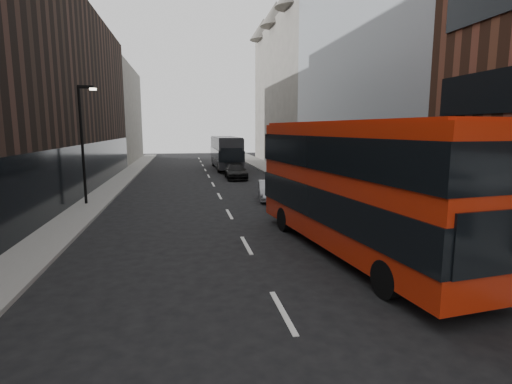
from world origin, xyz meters
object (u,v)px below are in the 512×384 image
grey_bus (226,152)px  car_c (236,172)px  street_lamp (83,137)px  car_a (300,206)px  car_b (269,190)px  red_bus (354,182)px

grey_bus → car_c: (-0.08, -9.39, -1.30)m
car_c → street_lamp: bearing=-131.6°
car_c → car_a: bearing=-85.3°
grey_bus → car_a: size_ratio=2.73×
car_b → car_c: 11.43m
car_c → grey_bus: bearing=90.8°
street_lamp → red_bus: street_lamp is taller
grey_bus → car_b: grey_bus is taller
red_bus → car_c: red_bus is taller
red_bus → car_b: bearing=86.2°
street_lamp → car_a: size_ratio=1.66×
car_a → street_lamp: bearing=145.8°
car_b → car_c: (-0.74, 11.41, 0.05)m
red_bus → car_a: red_bus is taller
street_lamp → car_c: (10.58, 11.41, -3.50)m
car_a → car_c: car_a is taller
street_lamp → red_bus: size_ratio=0.57×
car_c → red_bus: bearing=-85.3°
street_lamp → grey_bus: bearing=62.9°
red_bus → car_b: (-0.66, 11.71, -2.09)m
car_a → car_b: size_ratio=1.10×
street_lamp → car_c: bearing=47.1°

